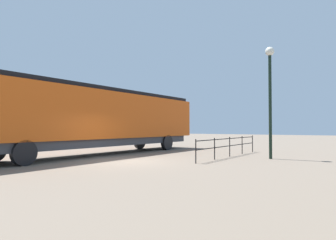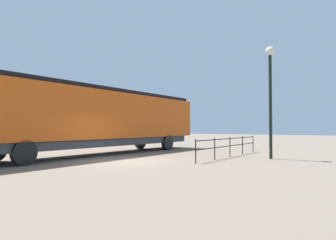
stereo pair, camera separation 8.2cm
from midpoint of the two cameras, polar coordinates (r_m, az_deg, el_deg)
ground_plane at (r=14.51m, az=-7.97°, el=-7.87°), size 120.00×120.00×0.00m
locomotive at (r=18.68m, az=-12.15°, el=0.43°), size 2.84×16.86×3.95m
lamp_post at (r=16.56m, az=18.77°, el=6.62°), size 0.46×0.46×5.85m
platform_fence at (r=17.15m, az=11.57°, el=-4.47°), size 0.05×7.95×1.10m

